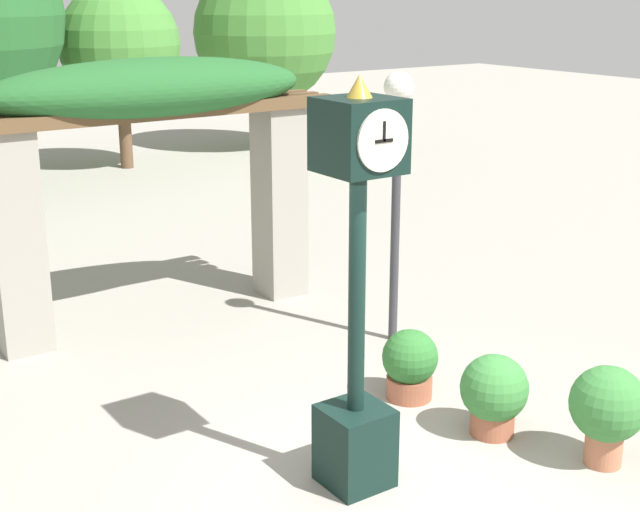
% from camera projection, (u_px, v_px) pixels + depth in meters
% --- Properties ---
extents(ground_plane, '(60.00, 60.00, 0.00)m').
position_uv_depth(ground_plane, '(405.00, 484.00, 7.27)').
color(ground_plane, gray).
extents(pedestal_clock, '(0.54, 0.59, 3.30)m').
position_uv_depth(pedestal_clock, '(357.00, 296.00, 6.83)').
color(pedestal_clock, black).
rests_on(pedestal_clock, ground).
extents(pergola, '(4.52, 1.14, 3.13)m').
position_uv_depth(pergola, '(154.00, 130.00, 10.25)').
color(pergola, gray).
rests_on(pergola, ground).
extents(potted_plant_near_left, '(0.62, 0.62, 0.76)m').
position_uv_depth(potted_plant_near_left, '(494.00, 393.00, 7.98)').
color(potted_plant_near_left, '#9E563D').
rests_on(potted_plant_near_left, ground).
extents(potted_plant_far_left, '(0.55, 0.55, 0.71)m').
position_uv_depth(potted_plant_far_left, '(410.00, 364.00, 8.70)').
color(potted_plant_far_left, '#9E563D').
rests_on(potted_plant_far_left, ground).
extents(potted_plant_far_right, '(0.64, 0.64, 0.88)m').
position_uv_depth(potted_plant_far_right, '(607.00, 408.00, 7.44)').
color(potted_plant_far_right, '#B26B4C').
rests_on(potted_plant_far_right, ground).
extents(lamp_post, '(0.32, 0.32, 3.04)m').
position_uv_depth(lamp_post, '(397.00, 150.00, 9.63)').
color(lamp_post, '#333338').
rests_on(lamp_post, ground).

